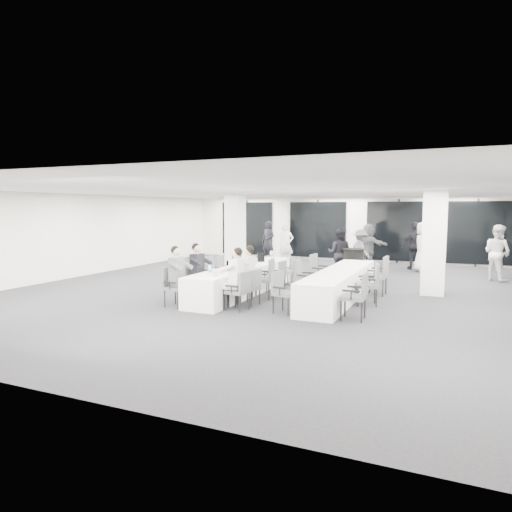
{
  "coord_description": "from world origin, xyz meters",
  "views": [
    {
      "loc": [
        4.67,
        -12.03,
        2.32
      ],
      "look_at": [
        -0.48,
        -0.2,
        0.96
      ],
      "focal_mm": 32.0,
      "sensor_mm": 36.0,
      "label": 1
    }
  ],
  "objects_px": {
    "ice_bucket_far": "(261,257)",
    "chair_main_left_mid": "(212,272)",
    "chair_main_right_second": "(252,285)",
    "chair_main_right_far": "(292,269)",
    "chair_side_left_far": "(318,270)",
    "standing_guest_h": "(497,249)",
    "chair_main_left_fourth": "(224,270)",
    "chair_side_right_mid": "(371,282)",
    "standing_guest_g": "(268,239)",
    "ice_bucket_near": "(231,266)",
    "chair_main_right_mid": "(266,276)",
    "cocktail_table": "(353,264)",
    "chair_side_left_mid": "(304,277)",
    "chair_main_left_second": "(194,278)",
    "chair_side_right_near": "(358,293)",
    "standing_guest_c": "(361,247)",
    "standing_guest_e": "(423,243)",
    "chair_main_right_near": "(240,288)",
    "chair_side_left_near": "(282,289)",
    "standing_guest_d": "(415,243)",
    "standing_guest_f": "(369,242)",
    "chair_main_right_fourth": "(278,275)",
    "banquet_table_main": "(243,280)",
    "chair_side_right_far": "(380,273)",
    "banquet_table_side": "(340,285)",
    "standing_guest_b": "(340,250)",
    "standing_guest_a": "(286,242)",
    "chair_main_left_far": "(240,267)"
  },
  "relations": [
    {
      "from": "ice_bucket_far",
      "to": "chair_main_left_mid",
      "type": "bearing_deg",
      "value": -121.28
    },
    {
      "from": "ice_bucket_far",
      "to": "standing_guest_a",
      "type": "bearing_deg",
      "value": 101.07
    },
    {
      "from": "standing_guest_a",
      "to": "standing_guest_g",
      "type": "distance_m",
      "value": 1.8
    },
    {
      "from": "chair_main_right_mid",
      "to": "chair_side_right_mid",
      "type": "xyz_separation_m",
      "value": [
        2.59,
        0.28,
        -0.01
      ]
    },
    {
      "from": "standing_guest_e",
      "to": "chair_main_left_fourth",
      "type": "bearing_deg",
      "value": 131.74
    },
    {
      "from": "chair_main_left_second",
      "to": "chair_side_right_mid",
      "type": "height_order",
      "value": "chair_side_right_mid"
    },
    {
      "from": "chair_main_left_second",
      "to": "chair_side_left_near",
      "type": "xyz_separation_m",
      "value": [
        2.6,
        -0.52,
        -0.01
      ]
    },
    {
      "from": "chair_side_right_near",
      "to": "standing_guest_c",
      "type": "distance_m",
      "value": 7.79
    },
    {
      "from": "chair_side_left_far",
      "to": "chair_side_right_mid",
      "type": "xyz_separation_m",
      "value": [
        1.68,
        -1.4,
        -0.01
      ]
    },
    {
      "from": "chair_side_right_near",
      "to": "standing_guest_e",
      "type": "relative_size",
      "value": 0.48
    },
    {
      "from": "standing_guest_d",
      "to": "standing_guest_f",
      "type": "bearing_deg",
      "value": -33.05
    },
    {
      "from": "chair_side_right_mid",
      "to": "standing_guest_d",
      "type": "xyz_separation_m",
      "value": [
        0.45,
        7.17,
        0.45
      ]
    },
    {
      "from": "chair_main_right_mid",
      "to": "ice_bucket_near",
      "type": "relative_size",
      "value": 4.0
    },
    {
      "from": "chair_side_right_far",
      "to": "standing_guest_e",
      "type": "bearing_deg",
      "value": -5.36
    },
    {
      "from": "ice_bucket_near",
      "to": "standing_guest_c",
      "type": "bearing_deg",
      "value": 73.93
    },
    {
      "from": "cocktail_table",
      "to": "chair_side_left_far",
      "type": "distance_m",
      "value": 2.39
    },
    {
      "from": "chair_main_left_far",
      "to": "standing_guest_g",
      "type": "relative_size",
      "value": 0.45
    },
    {
      "from": "chair_main_right_near",
      "to": "chair_side_left_near",
      "type": "height_order",
      "value": "chair_side_left_near"
    },
    {
      "from": "chair_main_left_second",
      "to": "ice_bucket_far",
      "type": "height_order",
      "value": "ice_bucket_far"
    },
    {
      "from": "standing_guest_g",
      "to": "ice_bucket_near",
      "type": "distance_m",
      "value": 8.42
    },
    {
      "from": "chair_side_right_far",
      "to": "banquet_table_main",
      "type": "bearing_deg",
      "value": 113.3
    },
    {
      "from": "chair_main_left_mid",
      "to": "chair_main_right_near",
      "type": "relative_size",
      "value": 1.11
    },
    {
      "from": "chair_main_right_mid",
      "to": "standing_guest_c",
      "type": "relative_size",
      "value": 0.59
    },
    {
      "from": "chair_main_right_second",
      "to": "chair_main_right_far",
      "type": "xyz_separation_m",
      "value": [
        -0.0,
        2.97,
        0.0
      ]
    },
    {
      "from": "chair_side_left_far",
      "to": "standing_guest_h",
      "type": "height_order",
      "value": "standing_guest_h"
    },
    {
      "from": "chair_main_right_mid",
      "to": "standing_guest_g",
      "type": "bearing_deg",
      "value": 11.4
    },
    {
      "from": "standing_guest_e",
      "to": "standing_guest_h",
      "type": "xyz_separation_m",
      "value": [
        2.32,
        -1.19,
        -0.02
      ]
    },
    {
      "from": "chair_side_right_near",
      "to": "chair_main_right_mid",
      "type": "bearing_deg",
      "value": 61.84
    },
    {
      "from": "chair_side_right_near",
      "to": "chair_side_right_far",
      "type": "xyz_separation_m",
      "value": [
        0.0,
        3.02,
        0.03
      ]
    },
    {
      "from": "chair_main_right_mid",
      "to": "standing_guest_e",
      "type": "bearing_deg",
      "value": -36.06
    },
    {
      "from": "chair_main_right_second",
      "to": "chair_side_left_near",
      "type": "bearing_deg",
      "value": -104.1
    },
    {
      "from": "chair_main_right_far",
      "to": "standing_guest_c",
      "type": "xyz_separation_m",
      "value": [
        1.22,
        4.23,
        0.38
      ]
    },
    {
      "from": "cocktail_table",
      "to": "chair_side_left_mid",
      "type": "xyz_separation_m",
      "value": [
        -0.51,
        -3.72,
        0.06
      ]
    },
    {
      "from": "banquet_table_side",
      "to": "chair_main_right_fourth",
      "type": "distance_m",
      "value": 1.79
    },
    {
      "from": "standing_guest_c",
      "to": "standing_guest_d",
      "type": "distance_m",
      "value": 2.15
    },
    {
      "from": "chair_side_left_far",
      "to": "standing_guest_f",
      "type": "height_order",
      "value": "standing_guest_f"
    },
    {
      "from": "chair_main_right_second",
      "to": "banquet_table_main",
      "type": "bearing_deg",
      "value": 43.44
    },
    {
      "from": "chair_main_right_far",
      "to": "ice_bucket_near",
      "type": "height_order",
      "value": "ice_bucket_near"
    },
    {
      "from": "chair_main_right_second",
      "to": "ice_bucket_far",
      "type": "distance_m",
      "value": 2.63
    },
    {
      "from": "chair_main_left_fourth",
      "to": "chair_side_right_mid",
      "type": "distance_m",
      "value": 4.31
    },
    {
      "from": "chair_main_right_fourth",
      "to": "chair_side_left_far",
      "type": "distance_m",
      "value": 1.19
    },
    {
      "from": "chair_main_left_second",
      "to": "chair_side_left_mid",
      "type": "height_order",
      "value": "chair_side_left_mid"
    },
    {
      "from": "chair_side_right_mid",
      "to": "standing_guest_h",
      "type": "relative_size",
      "value": 0.49
    },
    {
      "from": "chair_main_left_fourth",
      "to": "ice_bucket_near",
      "type": "xyz_separation_m",
      "value": [
        0.91,
        -1.37,
        0.33
      ]
    },
    {
      "from": "chair_side_right_near",
      "to": "standing_guest_g",
      "type": "xyz_separation_m",
      "value": [
        -5.62,
        8.94,
        0.43
      ]
    },
    {
      "from": "chair_side_right_near",
      "to": "ice_bucket_near",
      "type": "xyz_separation_m",
      "value": [
        -3.35,
        0.83,
        0.31
      ]
    },
    {
      "from": "cocktail_table",
      "to": "chair_main_left_second",
      "type": "bearing_deg",
      "value": -123.0
    },
    {
      "from": "chair_side_left_far",
      "to": "standing_guest_d",
      "type": "bearing_deg",
      "value": 162.94
    },
    {
      "from": "chair_main_right_mid",
      "to": "chair_side_left_far",
      "type": "relative_size",
      "value": 1.0
    },
    {
      "from": "banquet_table_side",
      "to": "standing_guest_b",
      "type": "distance_m",
      "value": 3.72
    }
  ]
}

